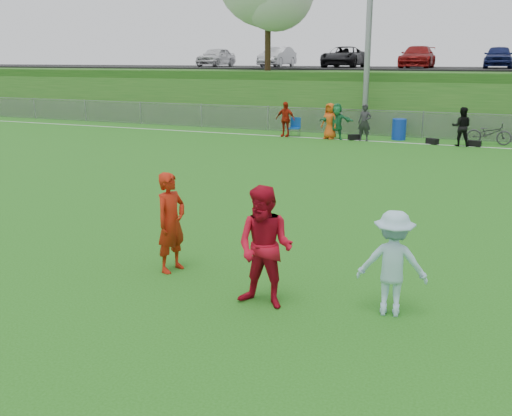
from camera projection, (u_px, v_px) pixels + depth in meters
The scene contains 14 objects.
ground at pixel (275, 286), 9.68m from camera, with size 120.00×120.00×0.00m, color #216014.
sideline_far at pixel (416, 144), 25.74m from camera, with size 60.00×0.10×0.01m, color white.
fence at pixel (423, 125), 27.36m from camera, with size 58.00×0.06×1.30m.
berm at pixel (445, 94), 36.96m from camera, with size 120.00×18.00×3.00m, color #1D5517.
parking_lot at pixel (449, 69), 38.35m from camera, with size 120.00×12.00×0.10m, color black.
car_row at pixel (430, 57), 37.70m from camera, with size 32.04×5.18×1.44m.
spectator_row at pixel (355, 122), 26.59m from camera, with size 9.11×0.79×1.69m.
gear_bags at pixel (444, 142), 25.36m from camera, with size 7.98×0.56×0.26m.
player_red_left at pixel (171, 222), 10.17m from camera, with size 0.66×0.43×1.81m, color #AB1D0B.
player_red_center at pixel (265, 248), 8.67m from camera, with size 0.93×0.72×1.91m, color #B40C21.
player_blue at pixel (393, 263), 8.44m from camera, with size 1.04×0.60×1.61m, color #A3CEE2.
recycling_bin at pixel (399, 129), 26.87m from camera, with size 0.65×0.65×0.98m, color #1034AE.
camp_chair at pixel (295, 131), 28.03m from camera, with size 0.58×0.58×0.92m.
bicycle at pixel (489, 133), 25.39m from camera, with size 0.66×1.90×1.00m, color #323134.
Camera 1 is at (3.17, -8.45, 3.75)m, focal length 40.00 mm.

